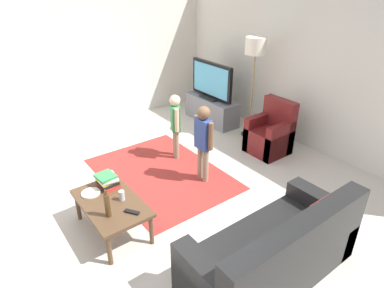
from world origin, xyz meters
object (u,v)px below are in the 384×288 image
(soda_can, at_px, (122,196))
(book_stack, at_px, (107,180))
(floor_lamp, at_px, (256,51))
(plate, at_px, (91,193))
(tv, at_px, (212,81))
(armchair, at_px, (271,135))
(tv_stand, at_px, (211,110))
(bottle, at_px, (107,205))
(tv_remote, at_px, (132,212))
(couch, at_px, (277,256))
(child_near_tv, at_px, (175,121))
(coffee_table, at_px, (111,205))
(child_center, at_px, (203,137))

(soda_can, bearing_deg, book_stack, -177.53)
(floor_lamp, distance_m, plate, 3.53)
(tv, distance_m, plate, 3.51)
(soda_can, distance_m, plate, 0.41)
(floor_lamp, relative_size, soda_can, 14.83)
(tv, height_order, plate, tv)
(soda_can, bearing_deg, floor_lamp, 107.47)
(armchair, distance_m, soda_can, 2.88)
(tv_stand, bearing_deg, tv, -90.00)
(bottle, height_order, soda_can, bottle)
(tv_remote, xyz_separation_m, soda_can, (-0.27, 0.02, 0.05))
(couch, bearing_deg, soda_can, -150.68)
(book_stack, distance_m, soda_can, 0.35)
(tv, xyz_separation_m, child_near_tv, (0.79, -1.40, -0.21))
(floor_lamp, bearing_deg, tv_remote, -68.17)
(tv, bearing_deg, armchair, -0.66)
(armchair, relative_size, floor_lamp, 0.51)
(couch, distance_m, child_near_tv, 2.72)
(couch, xyz_separation_m, coffee_table, (-1.59, -0.98, 0.08))
(armchair, distance_m, book_stack, 2.88)
(armchair, bearing_deg, tv_stand, 178.59)
(tv_remote, bearing_deg, couch, 1.22)
(floor_lamp, height_order, coffee_table, floor_lamp)
(child_near_tv, xyz_separation_m, book_stack, (0.73, -1.50, -0.14))
(couch, relative_size, soda_can, 15.00)
(tv, distance_m, bottle, 3.74)
(book_stack, relative_size, bottle, 0.83)
(tv, distance_m, book_stack, 3.29)
(tv, xyz_separation_m, armchair, (1.60, -0.02, -0.55))
(child_center, relative_size, plate, 5.19)
(tv_stand, height_order, coffee_table, tv_stand)
(child_near_tv, xyz_separation_m, soda_can, (1.08, -1.48, -0.16))
(tv, relative_size, tv_remote, 6.47)
(tv_stand, bearing_deg, tv_remote, -53.66)
(tv, distance_m, tv_remote, 3.63)
(floor_lamp, bearing_deg, book_stack, -78.82)
(floor_lamp, relative_size, book_stack, 6.50)
(bottle, xyz_separation_m, plate, (-0.50, 0.00, -0.13))
(tv_stand, relative_size, armchair, 1.33)
(couch, xyz_separation_m, plate, (-1.87, -1.10, 0.14))
(floor_lamp, bearing_deg, tv_stand, -170.59)
(couch, relative_size, floor_lamp, 1.01)
(couch, bearing_deg, tv_stand, 149.24)
(tv_stand, distance_m, soda_can, 3.46)
(tv_stand, height_order, couch, couch)
(tv_stand, relative_size, couch, 0.67)
(tv_stand, relative_size, bottle, 3.62)
(couch, relative_size, armchair, 2.00)
(tv_remote, bearing_deg, armchair, 67.17)
(coffee_table, height_order, plate, plate)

